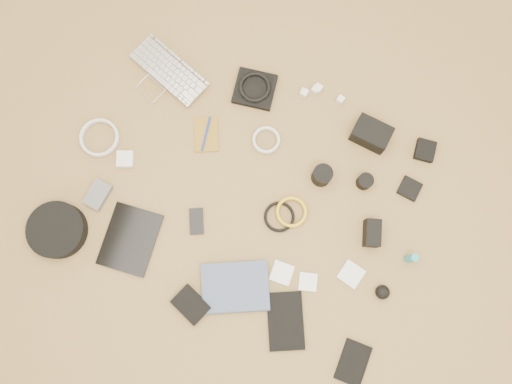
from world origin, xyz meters
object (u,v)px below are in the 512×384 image
(paperback, at_px, (237,313))
(headphone_case, at_px, (57,230))
(phone, at_px, (197,221))
(tablet, at_px, (130,239))
(dslr_camera, at_px, (371,134))
(laptop, at_px, (161,79))

(paperback, bearing_deg, headphone_case, 62.38)
(headphone_case, relative_size, paperback, 0.87)
(headphone_case, bearing_deg, phone, 23.70)
(phone, relative_size, paperback, 0.41)
(phone, bearing_deg, headphone_case, -179.07)
(phone, bearing_deg, tablet, -167.57)
(tablet, height_order, headphone_case, headphone_case)
(dslr_camera, distance_m, headphone_case, 1.27)
(tablet, distance_m, phone, 0.26)
(tablet, bearing_deg, phone, 32.04)
(phone, bearing_deg, paperback, -68.39)
(laptop, distance_m, tablet, 0.66)
(tablet, relative_size, paperback, 0.99)
(headphone_case, bearing_deg, dslr_camera, 37.02)
(dslr_camera, distance_m, phone, 0.77)
(laptop, relative_size, dslr_camera, 2.32)
(laptop, relative_size, paperback, 1.31)
(laptop, height_order, paperback, laptop)
(laptop, height_order, tablet, laptop)
(phone, distance_m, paperback, 0.38)
(headphone_case, distance_m, paperback, 0.75)
(tablet, bearing_deg, headphone_case, -170.39)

